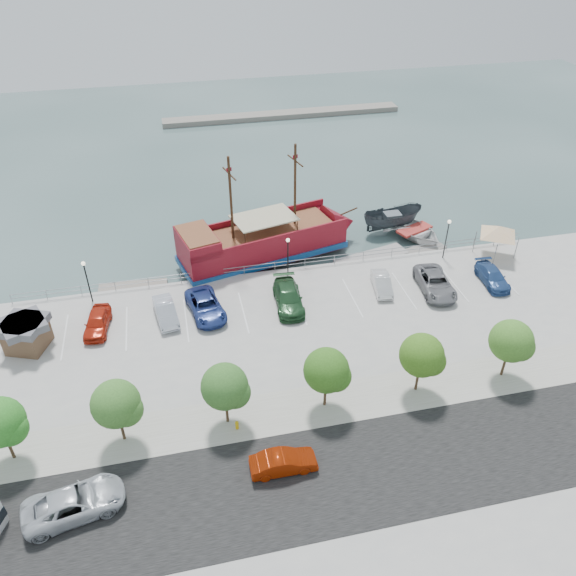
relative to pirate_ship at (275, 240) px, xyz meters
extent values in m
plane|color=#314745|center=(0.10, -11.91, -2.07)|extent=(160.00, 160.00, 0.00)
cube|color=#999997|center=(0.10, -32.91, -1.67)|extent=(100.00, 58.00, 1.20)
cube|color=black|center=(0.10, -27.91, -1.06)|extent=(100.00, 8.00, 0.04)
cube|color=gray|center=(0.10, -21.91, -1.06)|extent=(100.00, 4.00, 0.05)
cylinder|color=gray|center=(0.10, -4.11, -0.12)|extent=(50.00, 0.06, 0.06)
cylinder|color=gray|center=(0.10, -4.11, -0.52)|extent=(50.00, 0.06, 0.06)
cube|color=gray|center=(10.10, 43.09, -1.67)|extent=(40.00, 3.00, 0.80)
cube|color=maroon|center=(-1.37, -0.34, -0.10)|extent=(17.39, 9.04, 2.70)
cube|color=navy|center=(-1.37, -0.34, -0.98)|extent=(17.77, 9.42, 0.62)
cone|color=maroon|center=(7.50, 1.86, -0.10)|extent=(4.43, 5.64, 4.99)
cube|color=maroon|center=(-7.93, -1.97, 1.98)|extent=(4.28, 5.79, 1.46)
cube|color=brown|center=(-7.93, -1.97, 2.76)|extent=(3.97, 5.34, 0.12)
cube|color=brown|center=(-0.87, -0.22, 1.31)|extent=(14.21, 7.69, 0.16)
cube|color=maroon|center=(-1.97, 2.08, 1.62)|extent=(16.19, 4.20, 0.73)
cube|color=maroon|center=(-0.77, -2.76, 1.62)|extent=(16.19, 4.20, 0.73)
cylinder|color=#382111|center=(2.16, 0.53, 5.52)|extent=(0.30, 0.30, 8.52)
cylinder|color=#382111|center=(-4.40, -1.09, 5.52)|extent=(0.30, 0.30, 8.52)
cylinder|color=#382111|center=(2.16, 0.53, 8.11)|extent=(0.89, 3.06, 0.15)
cylinder|color=#382111|center=(-4.40, -1.09, 8.11)|extent=(0.89, 3.06, 0.15)
cube|color=#BBB28E|center=(-1.17, -0.29, 2.81)|extent=(6.80, 5.28, 0.12)
cylinder|color=#382111|center=(8.21, 2.03, 1.15)|extent=(2.55, 0.78, 0.61)
imported|color=#373E44|center=(13.68, 2.47, -0.76)|extent=(6.88, 2.86, 2.62)
imported|color=silver|center=(15.55, 0.47, -1.36)|extent=(7.18, 8.25, 1.43)
cube|color=gray|center=(-14.49, -2.71, -1.89)|extent=(6.53, 2.25, 0.37)
cube|color=gray|center=(9.56, -2.71, -1.85)|extent=(8.11, 3.95, 0.45)
cube|color=slate|center=(14.62, -2.71, -1.88)|extent=(6.82, 3.66, 0.37)
cube|color=brown|center=(-22.48, -10.60, -0.05)|extent=(3.59, 3.59, 2.04)
cube|color=#53535A|center=(-22.48, -10.60, 1.20)|extent=(4.07, 4.07, 0.65)
cylinder|color=slate|center=(19.58, -5.03, 0.13)|extent=(0.09, 0.09, 2.40)
cylinder|color=slate|center=(22.33, -4.32, 0.13)|extent=(0.09, 0.09, 2.40)
cylinder|color=slate|center=(20.29, -7.77, 0.13)|extent=(0.09, 0.09, 2.40)
cylinder|color=slate|center=(23.04, -7.06, 0.13)|extent=(0.09, 0.09, 2.40)
pyramid|color=silver|center=(21.31, -6.05, 2.26)|extent=(5.58, 5.58, 0.98)
imported|color=#B5BAC2|center=(-17.59, -26.84, -0.26)|extent=(6.26, 3.80, 1.62)
imported|color=maroon|center=(-4.95, -26.64, -0.37)|extent=(4.28, 1.52, 1.41)
cylinder|color=#D2A509|center=(-7.35, -22.71, -0.78)|extent=(0.23, 0.23, 0.58)
sphere|color=#D2A509|center=(-7.35, -22.71, -0.47)|extent=(0.25, 0.25, 0.25)
cylinder|color=black|center=(-17.90, -5.41, 0.93)|extent=(0.12, 0.12, 4.00)
sphere|color=#FFF2CC|center=(-17.90, -5.41, 3.03)|extent=(0.36, 0.36, 0.36)
cylinder|color=black|center=(0.10, -5.41, 0.93)|extent=(0.12, 0.12, 4.00)
sphere|color=#FFF2CC|center=(0.10, -5.41, 3.03)|extent=(0.36, 0.36, 0.36)
cylinder|color=black|center=(16.10, -5.41, 0.93)|extent=(0.12, 0.12, 4.00)
sphere|color=#FFF2CC|center=(16.10, -5.41, 3.03)|extent=(0.36, 0.36, 0.36)
cylinder|color=#473321|center=(-21.90, -21.91, 0.03)|extent=(0.20, 0.20, 2.20)
sphere|color=#276B1F|center=(-21.30, -22.21, 1.93)|extent=(2.20, 2.20, 2.20)
cylinder|color=#473321|center=(-14.90, -21.91, 0.03)|extent=(0.20, 0.20, 2.20)
sphere|color=#346224|center=(-14.90, -21.91, 2.33)|extent=(3.20, 3.20, 3.20)
sphere|color=#346224|center=(-14.30, -22.21, 1.93)|extent=(2.20, 2.20, 2.20)
cylinder|color=#473321|center=(-7.90, -21.91, 0.03)|extent=(0.20, 0.20, 2.20)
sphere|color=#2E5922|center=(-7.90, -21.91, 2.33)|extent=(3.20, 3.20, 3.20)
sphere|color=#2E5922|center=(-7.30, -22.21, 1.93)|extent=(2.20, 2.20, 2.20)
cylinder|color=#473321|center=(-0.90, -21.91, 0.03)|extent=(0.20, 0.20, 2.20)
sphere|color=#2C5918|center=(-0.90, -21.91, 2.33)|extent=(3.20, 3.20, 3.20)
sphere|color=#2C5918|center=(-0.30, -22.21, 1.93)|extent=(2.20, 2.20, 2.20)
cylinder|color=#473321|center=(6.10, -21.91, 0.03)|extent=(0.20, 0.20, 2.20)
sphere|color=#355F18|center=(6.10, -21.91, 2.33)|extent=(3.20, 3.20, 3.20)
sphere|color=#355F18|center=(6.70, -22.21, 1.93)|extent=(2.20, 2.20, 2.20)
cylinder|color=#473321|center=(13.10, -21.91, 0.03)|extent=(0.20, 0.20, 2.20)
sphere|color=#3A6A22|center=(13.10, -21.91, 2.33)|extent=(3.20, 3.20, 3.20)
sphere|color=#3A6A22|center=(13.70, -22.21, 1.93)|extent=(2.20, 2.20, 2.20)
imported|color=#B52410|center=(-17.16, -9.51, -0.30)|extent=(2.41, 4.74, 1.55)
imported|color=silver|center=(-11.52, -9.31, -0.32)|extent=(2.24, 4.77, 1.51)
imported|color=navy|center=(-8.09, -9.34, -0.28)|extent=(3.59, 6.06, 1.58)
imported|color=#214A28|center=(-0.83, -9.74, -0.24)|extent=(2.71, 5.89, 1.67)
imported|color=silver|center=(8.11, -9.28, -0.39)|extent=(2.11, 4.34, 1.37)
imported|color=slate|center=(12.82, -10.48, -0.25)|extent=(3.31, 6.14, 1.64)
imported|color=#2A4A83|center=(18.60, -10.52, -0.37)|extent=(2.29, 4.96, 1.40)
camera|label=1|loc=(-9.60, -48.67, 29.13)|focal=35.00mm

